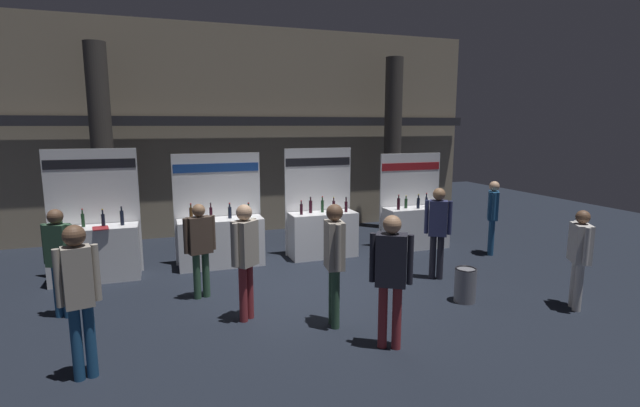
{
  "coord_description": "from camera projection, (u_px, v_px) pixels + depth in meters",
  "views": [
    {
      "loc": [
        -2.51,
        -7.71,
        2.95
      ],
      "look_at": [
        0.45,
        0.84,
        1.41
      ],
      "focal_mm": 26.13,
      "sensor_mm": 36.0,
      "label": 1
    }
  ],
  "objects": [
    {
      "name": "visitor_4",
      "position": [
        438.0,
        225.0,
        8.85
      ],
      "size": [
        0.44,
        0.38,
        1.77
      ],
      "rotation": [
        0.0,
        0.0,
        5.7
      ],
      "color": "#23232D",
      "rests_on": "ground_plane"
    },
    {
      "name": "visitor_6",
      "position": [
        391.0,
        269.0,
        6.05
      ],
      "size": [
        0.49,
        0.42,
        1.81
      ],
      "rotation": [
        0.0,
        0.0,
        5.74
      ],
      "color": "maroon",
      "rests_on": "ground_plane"
    },
    {
      "name": "hall_colonnade",
      "position": [
        255.0,
        133.0,
        12.64
      ],
      "size": [
        12.74,
        1.35,
        5.52
      ],
      "color": "gray",
      "rests_on": "ground_plane"
    },
    {
      "name": "visitor_8",
      "position": [
        580.0,
        251.0,
        7.39
      ],
      "size": [
        0.42,
        0.53,
        1.62
      ],
      "rotation": [
        0.0,
        0.0,
        1.05
      ],
      "color": "silver",
      "rests_on": "ground_plane"
    },
    {
      "name": "exhibitor_booth_1",
      "position": [
        221.0,
        237.0,
        9.79
      ],
      "size": [
        1.83,
        0.66,
        2.36
      ],
      "color": "white",
      "rests_on": "ground_plane"
    },
    {
      "name": "visitor_7",
      "position": [
        334.0,
        254.0,
        6.73
      ],
      "size": [
        0.28,
        0.53,
        1.83
      ],
      "rotation": [
        0.0,
        0.0,
        4.59
      ],
      "color": "#33563D",
      "rests_on": "ground_plane"
    },
    {
      "name": "visitor_0",
      "position": [
        493.0,
        212.0,
        10.56
      ],
      "size": [
        0.39,
        0.45,
        1.69
      ],
      "rotation": [
        0.0,
        0.0,
        4.09
      ],
      "color": "navy",
      "rests_on": "ground_plane"
    },
    {
      "name": "exhibitor_booth_3",
      "position": [
        415.0,
        224.0,
        11.24
      ],
      "size": [
        1.61,
        0.66,
        2.27
      ],
      "color": "white",
      "rests_on": "ground_plane"
    },
    {
      "name": "exhibitor_booth_2",
      "position": [
        322.0,
        229.0,
        10.5
      ],
      "size": [
        1.57,
        0.66,
        2.43
      ],
      "color": "white",
      "rests_on": "ground_plane"
    },
    {
      "name": "visitor_1",
      "position": [
        79.0,
        290.0,
        5.3
      ],
      "size": [
        0.46,
        0.28,
        1.85
      ],
      "rotation": [
        0.0,
        0.0,
        3.37
      ],
      "color": "navy",
      "rests_on": "ground_plane"
    },
    {
      "name": "visitor_3",
      "position": [
        200.0,
        243.0,
        7.88
      ],
      "size": [
        0.54,
        0.3,
        1.64
      ],
      "rotation": [
        0.0,
        0.0,
        0.27
      ],
      "color": "#33563D",
      "rests_on": "ground_plane"
    },
    {
      "name": "visitor_2",
      "position": [
        59.0,
        255.0,
        7.07
      ],
      "size": [
        0.46,
        0.33,
        1.7
      ],
      "rotation": [
        0.0,
        0.0,
        2.7
      ],
      "color": "navy",
      "rests_on": "ground_plane"
    },
    {
      "name": "ground_plane",
      "position": [
        312.0,
        288.0,
        8.48
      ],
      "size": [
        25.48,
        25.48,
        0.0
      ],
      "primitive_type": "plane",
      "color": "black"
    },
    {
      "name": "exhibitor_booth_0",
      "position": [
        95.0,
        248.0,
        8.88
      ],
      "size": [
        1.66,
        0.74,
        2.5
      ],
      "color": "white",
      "rests_on": "ground_plane"
    },
    {
      "name": "visitor_5",
      "position": [
        245.0,
        252.0,
        6.96
      ],
      "size": [
        0.43,
        0.42,
        1.79
      ],
      "rotation": [
        0.0,
        0.0,
        3.86
      ],
      "color": "maroon",
      "rests_on": "ground_plane"
    },
    {
      "name": "trash_bin",
      "position": [
        465.0,
        285.0,
        7.81
      ],
      "size": [
        0.36,
        0.36,
        0.59
      ],
      "color": "slate",
      "rests_on": "ground_plane"
    }
  ]
}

